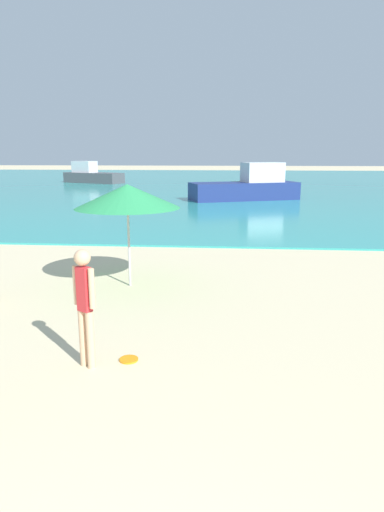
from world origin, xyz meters
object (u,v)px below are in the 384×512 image
(person_standing, at_px, (85,302))
(boat_far, at_px, (92,175))
(boat_near, at_px, (248,187))
(beach_umbrella, at_px, (127,196))
(frisbee, at_px, (129,359))

(person_standing, height_order, boat_far, boat_far)
(boat_near, xyz_separation_m, beach_umbrella, (-3.25, -18.20, 1.13))
(boat_near, height_order, boat_far, boat_near)
(frisbee, xyz_separation_m, boat_far, (-11.64, 36.16, 0.74))
(person_standing, bearing_deg, boat_near, -68.08)
(frisbee, xyz_separation_m, beach_umbrella, (-0.77, 3.57, 1.94))
(frisbee, height_order, beach_umbrella, beach_umbrella)
(boat_near, distance_m, beach_umbrella, 18.52)
(person_standing, xyz_separation_m, beach_umbrella, (-0.26, 3.79, 1.02))
(boat_far, bearing_deg, boat_near, -21.76)
(boat_near, distance_m, boat_far, 20.16)
(frisbee, bearing_deg, person_standing, -156.62)
(person_standing, distance_m, frisbee, 1.07)
(frisbee, height_order, boat_far, boat_far)
(boat_far, bearing_deg, beach_umbrella, -47.76)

